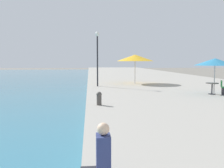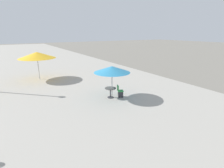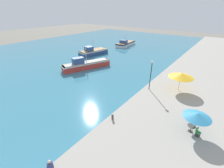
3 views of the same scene
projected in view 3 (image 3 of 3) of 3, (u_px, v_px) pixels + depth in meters
The scene contains 12 objects.
water_basin at pixel (89, 48), 50.39m from camera, with size 56.00×90.00×0.04m.
quay_promenade at pixel (214, 71), 30.83m from camera, with size 16.00×90.00×0.68m.
fishing_boat_near at pixel (86, 64), 32.51m from camera, with size 5.79×10.63×4.72m.
fishing_boat_mid at pixel (93, 52), 42.37m from camera, with size 4.66×8.73×4.43m.
fishing_boat_far at pixel (125, 44), 52.76m from camera, with size 3.93×9.40×3.88m.
cafe_umbrella_pink at pixel (197, 115), 14.17m from camera, with size 2.60×2.60×2.31m.
cafe_umbrella_white at pixel (181, 75), 21.84m from camera, with size 3.55×3.55×2.74m.
cafe_table at pixel (191, 127), 14.92m from camera, with size 0.80×0.80×0.74m.
cafe_chair_left at pixel (198, 133), 14.46m from camera, with size 0.55×0.53×0.91m.
person_at_quay at pixel (50, 165), 11.37m from camera, with size 0.55×0.36×1.03m.
mooring_bollard at pixel (113, 117), 16.67m from camera, with size 0.26×0.26×0.65m.
lamppost at pixel (151, 70), 21.77m from camera, with size 0.36×0.36×4.56m.
Camera 3 is at (8.59, 1.38, 11.78)m, focal length 24.00 mm.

